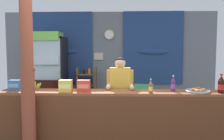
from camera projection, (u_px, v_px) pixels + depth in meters
The scene contains 16 objects.
ground_plane at pixel (105, 133), 4.31m from camera, with size 7.39×7.39×0.00m, color gray.
back_wall_curtained at pixel (109, 60), 5.89m from camera, with size 5.53×0.22×2.62m.
stall_counter at pixel (110, 115), 3.51m from camera, with size 3.62×0.45×0.94m.
timber_post at pixel (28, 74), 3.25m from camera, with size 0.22×0.20×2.59m.
drink_fridge at pixel (50, 71), 5.44m from camera, with size 0.74×0.65×2.04m.
bottle_shelf_rack at pixel (87, 90), 5.57m from camera, with size 0.48×0.28×1.19m.
plastic_lawn_chair at pixel (144, 99), 5.06m from camera, with size 0.53×0.53×0.86m.
shopkeeper at pixel (120, 88), 3.94m from camera, with size 0.47×0.42×1.47m.
soda_bottle_cola at pixel (221, 85), 3.41m from camera, with size 0.10×0.10×0.30m.
soda_bottle_grape_soda at pixel (173, 84), 3.57m from camera, with size 0.07×0.07×0.26m.
soda_bottle_iced_tea at pixel (151, 87), 3.40m from camera, with size 0.06×0.06×0.22m.
snack_box_biscuit at pixel (15, 85), 3.65m from camera, with size 0.18×0.12×0.17m.
snack_box_instant_noodle at pixel (66, 86), 3.53m from camera, with size 0.19×0.16×0.19m.
snack_box_crackers at pixel (84, 86), 3.54m from camera, with size 0.20×0.14×0.18m.
pastry_tray at pixel (198, 91), 3.51m from camera, with size 0.38×0.38×0.07m.
banana_bunch at pixel (34, 86), 3.76m from camera, with size 0.27×0.05×0.16m.
Camera 1 is at (0.30, -3.09, 1.55)m, focal length 35.56 mm.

